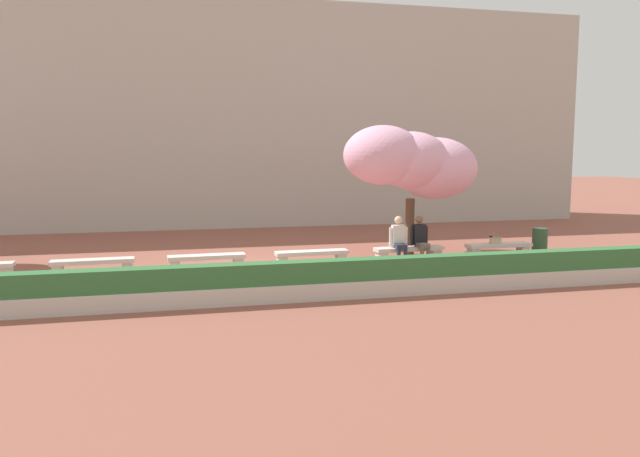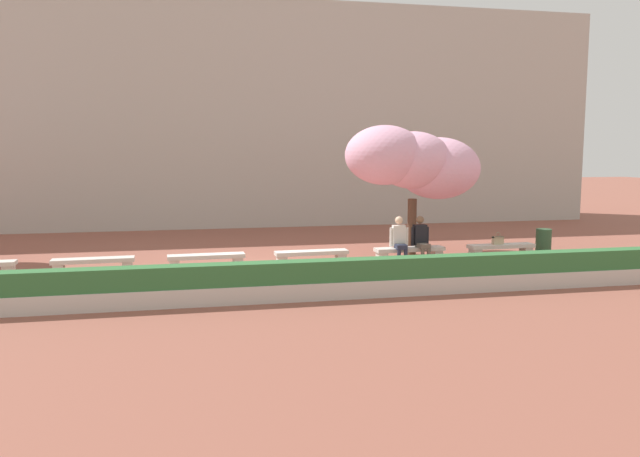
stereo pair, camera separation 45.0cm
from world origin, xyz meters
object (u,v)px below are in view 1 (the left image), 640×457
(stone_bench_near_west, at_px, (93,265))
(stone_bench_near_east, at_px, (312,256))
(stone_bench_east_end, at_px, (409,252))
(handbag, at_px, (496,239))
(stone_bench_center, at_px, (207,260))
(person_seated_left, at_px, (399,238))
(trash_bin, at_px, (540,241))
(cherry_tree_main, at_px, (412,162))
(stone_bench_far_east, at_px, (499,248))
(person_seated_right, at_px, (420,238))

(stone_bench_near_west, distance_m, stone_bench_near_east, 5.39)
(stone_bench_east_end, bearing_deg, handbag, 0.13)
(stone_bench_near_west, bearing_deg, stone_bench_center, -0.00)
(stone_bench_near_west, xyz_separation_m, handbag, (10.67, 0.01, 0.27))
(handbag, bearing_deg, stone_bench_near_west, -179.97)
(person_seated_left, xyz_separation_m, handbag, (2.90, 0.06, -0.12))
(trash_bin, bearing_deg, handbag, -165.31)
(cherry_tree_main, relative_size, trash_bin, 5.26)
(trash_bin, bearing_deg, stone_bench_far_east, -164.20)
(stone_bench_far_east, height_order, person_seated_right, person_seated_right)
(stone_bench_near_west, distance_m, stone_bench_far_east, 10.78)
(stone_bench_center, distance_m, stone_bench_east_end, 5.39)
(person_seated_right, distance_m, handbag, 2.29)
(stone_bench_east_end, bearing_deg, person_seated_left, -170.11)
(stone_bench_near_west, xyz_separation_m, cherry_tree_main, (8.76, 1.51, 2.40))
(stone_bench_near_east, relative_size, stone_bench_far_east, 1.00)
(person_seated_left, xyz_separation_m, trash_bin, (4.59, 0.50, -0.31))
(stone_bench_near_west, relative_size, stone_bench_center, 1.00)
(handbag, bearing_deg, stone_bench_east_end, -179.87)
(stone_bench_near_west, distance_m, stone_bench_center, 2.69)
(cherry_tree_main, height_order, trash_bin, cherry_tree_main)
(stone_bench_near_east, relative_size, trash_bin, 2.47)
(stone_bench_near_west, height_order, person_seated_right, person_seated_right)
(handbag, bearing_deg, trash_bin, 14.69)
(person_seated_left, bearing_deg, stone_bench_near_east, 178.72)
(stone_bench_center, xyz_separation_m, person_seated_right, (5.69, -0.05, 0.39))
(stone_bench_near_east, bearing_deg, stone_bench_center, -180.00)
(cherry_tree_main, xyz_separation_m, trash_bin, (3.61, -1.06, -2.31))
(stone_bench_near_east, relative_size, person_seated_left, 1.49)
(stone_bench_far_east, height_order, trash_bin, trash_bin)
(stone_bench_near_west, xyz_separation_m, stone_bench_east_end, (8.08, 0.00, 0.00))
(trash_bin, bearing_deg, stone_bench_near_east, -176.31)
(stone_bench_near_west, height_order, stone_bench_near_east, same)
(person_seated_right, relative_size, trash_bin, 1.65)
(cherry_tree_main, bearing_deg, stone_bench_east_end, -114.10)
(stone_bench_east_end, relative_size, handbag, 5.68)
(person_seated_right, bearing_deg, stone_bench_near_west, 179.63)
(stone_bench_center, xyz_separation_m, stone_bench_east_end, (5.39, 0.00, 0.00))
(stone_bench_east_end, distance_m, handbag, 2.61)
(stone_bench_near_east, xyz_separation_m, stone_bench_far_east, (5.39, -0.00, 0.00))
(stone_bench_near_west, relative_size, stone_bench_near_east, 1.00)
(person_seated_left, distance_m, trash_bin, 4.63)
(stone_bench_near_east, height_order, stone_bench_east_end, same)
(person_seated_left, bearing_deg, handbag, 1.17)
(stone_bench_near_west, height_order, trash_bin, trash_bin)
(handbag, height_order, cherry_tree_main, cherry_tree_main)
(trash_bin, bearing_deg, stone_bench_center, -177.34)
(stone_bench_near_west, distance_m, handbag, 10.68)
(stone_bench_near_west, xyz_separation_m, person_seated_right, (8.39, -0.05, 0.39))
(stone_bench_far_east, relative_size, person_seated_left, 1.49)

